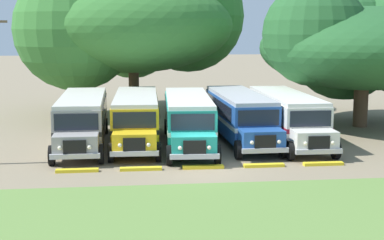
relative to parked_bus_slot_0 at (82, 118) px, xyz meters
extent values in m
plane|color=#84755B|center=(6.18, -6.38, -1.58)|extent=(220.00, 220.00, 0.00)
cube|color=olive|center=(6.18, -14.60, -1.58)|extent=(80.00, 11.11, 0.01)
cube|color=#9E9993|center=(0.00, 0.31, -0.03)|extent=(2.56, 9.22, 2.10)
cube|color=#282828|center=(0.00, 0.31, -0.20)|extent=(2.59, 9.24, 0.24)
cube|color=black|center=(1.27, 0.62, 0.47)|extent=(0.09, 8.00, 0.80)
cube|color=black|center=(-1.27, 0.60, 0.47)|extent=(0.09, 8.00, 0.80)
cube|color=beige|center=(0.00, 0.31, 1.13)|extent=(2.48, 9.12, 0.22)
cube|color=#9E9993|center=(0.03, -4.99, -0.56)|extent=(2.21, 1.41, 1.05)
cube|color=black|center=(0.04, -5.73, -0.53)|extent=(1.10, 0.11, 0.70)
cube|color=#B7B7BC|center=(0.04, -5.77, -0.96)|extent=(2.40, 0.22, 0.24)
cube|color=black|center=(0.03, -4.32, 0.47)|extent=(2.20, 0.08, 0.84)
cube|color=#282828|center=(-0.03, 4.93, -0.14)|extent=(0.90, 0.07, 1.30)
sphere|color=#EAE5C6|center=(0.74, -5.78, -0.53)|extent=(0.20, 0.20, 0.20)
sphere|color=#EAE5C6|center=(-0.66, -5.79, -0.53)|extent=(0.20, 0.20, 0.20)
cylinder|color=black|center=(1.23, -4.88, -1.08)|extent=(0.29, 1.00, 1.00)
cylinder|color=black|center=(-1.17, -4.90, -1.08)|extent=(0.29, 1.00, 1.00)
cylinder|color=black|center=(1.18, 3.32, -1.08)|extent=(0.29, 1.00, 1.00)
cylinder|color=black|center=(-1.22, 3.30, -1.08)|extent=(0.29, 1.00, 1.00)
cube|color=yellow|center=(3.10, 0.57, -0.03)|extent=(2.82, 9.28, 2.10)
cube|color=black|center=(3.10, 0.57, -0.20)|extent=(2.85, 9.30, 0.24)
cube|color=black|center=(4.38, 0.83, 0.47)|extent=(0.32, 8.00, 0.80)
cube|color=black|center=(1.85, 0.92, 0.47)|extent=(0.32, 8.00, 0.80)
cube|color=beige|center=(3.10, 0.57, 1.13)|extent=(2.73, 9.18, 0.22)
cube|color=yellow|center=(2.92, -4.72, -0.56)|extent=(2.25, 1.48, 1.05)
cube|color=black|center=(2.89, -5.46, -0.53)|extent=(1.10, 0.14, 0.70)
cube|color=#B7B7BC|center=(2.89, -5.50, -0.96)|extent=(2.41, 0.28, 0.24)
cube|color=black|center=(2.94, -4.05, 0.47)|extent=(2.20, 0.14, 0.84)
cube|color=black|center=(3.26, 5.19, -0.14)|extent=(0.90, 0.09, 1.30)
sphere|color=#EAE5C6|center=(3.59, -5.54, -0.53)|extent=(0.20, 0.20, 0.20)
sphere|color=#EAE5C6|center=(2.19, -5.49, -0.53)|extent=(0.20, 0.20, 0.20)
cylinder|color=black|center=(4.12, -4.66, -1.08)|extent=(0.31, 1.01, 1.00)
cylinder|color=black|center=(1.72, -4.58, -1.08)|extent=(0.31, 1.01, 1.00)
cylinder|color=black|center=(4.41, 3.53, -1.08)|extent=(0.31, 1.01, 1.00)
cylinder|color=black|center=(2.01, 3.61, -1.08)|extent=(0.31, 1.01, 1.00)
cube|color=teal|center=(6.08, -0.40, -0.03)|extent=(2.98, 9.32, 2.10)
cube|color=white|center=(6.08, -0.40, -0.20)|extent=(3.01, 9.34, 0.24)
cube|color=black|center=(7.37, -0.16, 0.47)|extent=(0.46, 7.99, 0.80)
cube|color=black|center=(4.83, -0.03, 0.47)|extent=(0.46, 7.99, 0.80)
cube|color=silver|center=(6.08, -0.40, 1.13)|extent=(2.90, 9.21, 0.22)
cube|color=teal|center=(5.80, -5.69, -0.56)|extent=(2.27, 1.51, 1.05)
cube|color=black|center=(5.76, -6.43, -0.53)|extent=(1.10, 0.16, 0.70)
cube|color=#B7B7BC|center=(5.76, -6.47, -0.96)|extent=(2.41, 0.33, 0.24)
cube|color=black|center=(5.84, -5.02, 0.47)|extent=(2.20, 0.18, 0.84)
cube|color=white|center=(6.33, 4.22, -0.14)|extent=(0.90, 0.11, 1.30)
sphere|color=#EAE5C6|center=(6.46, -6.51, -0.53)|extent=(0.20, 0.20, 0.20)
sphere|color=#EAE5C6|center=(5.06, -6.44, -0.53)|extent=(0.20, 0.20, 0.20)
cylinder|color=black|center=(7.01, -5.65, -1.08)|extent=(0.33, 1.01, 1.00)
cylinder|color=black|center=(4.61, -5.53, -1.08)|extent=(0.33, 1.01, 1.00)
cylinder|color=black|center=(7.44, 2.54, -1.08)|extent=(0.33, 1.01, 1.00)
cylinder|color=black|center=(5.04, 2.66, -1.08)|extent=(0.33, 1.01, 1.00)
cube|color=#23519E|center=(9.29, 0.55, -0.03)|extent=(2.76, 9.27, 2.10)
cube|color=silver|center=(9.29, 0.55, -0.20)|extent=(2.79, 9.29, 0.24)
cube|color=black|center=(10.55, 0.89, 0.47)|extent=(0.27, 8.00, 0.80)
cube|color=black|center=(8.01, 0.82, 0.47)|extent=(0.27, 8.00, 0.80)
cube|color=#B2B2B7|center=(9.29, 0.55, 1.13)|extent=(2.68, 9.17, 0.22)
cube|color=#23519E|center=(9.44, -4.74, -0.56)|extent=(2.24, 1.46, 1.05)
cube|color=black|center=(9.46, -5.48, -0.53)|extent=(1.10, 0.13, 0.70)
cube|color=#B7B7BC|center=(9.46, -5.52, -0.96)|extent=(2.40, 0.27, 0.24)
cube|color=black|center=(9.42, -4.07, 0.47)|extent=(2.20, 0.12, 0.84)
cube|color=silver|center=(9.15, 5.17, -0.14)|extent=(0.90, 0.09, 1.30)
sphere|color=#EAE5C6|center=(10.16, -5.51, -0.53)|extent=(0.20, 0.20, 0.20)
sphere|color=#EAE5C6|center=(8.76, -5.55, -0.53)|extent=(0.20, 0.20, 0.20)
cylinder|color=black|center=(10.64, -4.61, -1.08)|extent=(0.31, 1.01, 1.00)
cylinder|color=black|center=(8.24, -4.68, -1.08)|extent=(0.31, 1.01, 1.00)
cylinder|color=black|center=(10.40, 3.59, -1.08)|extent=(0.31, 1.01, 1.00)
cylinder|color=black|center=(8.00, 3.52, -1.08)|extent=(0.31, 1.01, 1.00)
cube|color=silver|center=(12.02, 0.02, -0.03)|extent=(2.56, 9.22, 2.10)
cube|color=maroon|center=(12.02, 0.02, -0.20)|extent=(2.59, 9.24, 0.24)
cube|color=black|center=(13.29, 0.33, 0.47)|extent=(0.09, 8.00, 0.80)
cube|color=black|center=(10.75, 0.31, 0.47)|extent=(0.09, 8.00, 0.80)
cube|color=silver|center=(12.02, 0.02, 1.13)|extent=(2.48, 9.12, 0.22)
cube|color=silver|center=(12.06, -5.28, -0.56)|extent=(2.21, 1.41, 1.05)
cube|color=black|center=(12.06, -6.02, -0.53)|extent=(1.10, 0.11, 0.70)
cube|color=#B7B7BC|center=(12.06, -6.06, -0.96)|extent=(2.40, 0.22, 0.24)
cube|color=black|center=(12.05, -4.61, 0.47)|extent=(2.20, 0.07, 0.84)
cube|color=maroon|center=(11.99, 4.64, -0.14)|extent=(0.90, 0.07, 1.30)
sphere|color=#EAE5C6|center=(12.76, -6.07, -0.53)|extent=(0.20, 0.20, 0.20)
sphere|color=#EAE5C6|center=(11.36, -6.07, -0.53)|extent=(0.20, 0.20, 0.20)
cylinder|color=black|center=(13.26, -5.17, -1.08)|extent=(0.29, 1.00, 1.00)
cylinder|color=black|center=(10.86, -5.19, -1.08)|extent=(0.29, 1.00, 1.00)
cylinder|color=black|center=(13.20, 3.03, -1.08)|extent=(0.29, 1.00, 1.00)
cylinder|color=black|center=(10.80, 3.01, -1.08)|extent=(0.29, 1.00, 1.00)
cube|color=yellow|center=(0.18, -6.40, -1.51)|extent=(2.00, 0.36, 0.15)
cube|color=yellow|center=(3.18, -6.40, -1.51)|extent=(2.00, 0.36, 0.15)
cube|color=yellow|center=(6.18, -6.40, -1.51)|extent=(2.00, 0.36, 0.15)
cube|color=yellow|center=(9.18, -6.40, -1.51)|extent=(2.00, 0.36, 0.15)
cube|color=yellow|center=(12.19, -6.40, -1.51)|extent=(2.00, 0.36, 0.15)
cylinder|color=brown|center=(3.12, 11.32, 0.50)|extent=(0.80, 0.80, 4.17)
ellipsoid|color=#33702D|center=(3.12, 11.32, 5.25)|extent=(15.20, 14.32, 7.11)
sphere|color=#33702D|center=(7.53, 13.19, 6.01)|extent=(8.95, 8.95, 8.95)
sphere|color=#33702D|center=(-1.06, 10.03, 5.01)|extent=(9.03, 9.03, 9.03)
sphere|color=#33702D|center=(3.12, 16.48, 4.37)|extent=(7.17, 7.17, 7.17)
cylinder|color=brown|center=(18.40, 4.10, 0.06)|extent=(0.97, 0.97, 3.27)
ellipsoid|color=#235628|center=(18.40, 4.10, 3.77)|extent=(13.90, 14.00, 5.53)
sphere|color=#235628|center=(14.62, 2.93, 4.72)|extent=(6.73, 6.73, 6.73)
sphere|color=#235628|center=(18.40, 7.52, 3.94)|extent=(8.20, 8.20, 8.20)
camera|label=1|loc=(2.60, -33.34, 5.25)|focal=54.05mm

